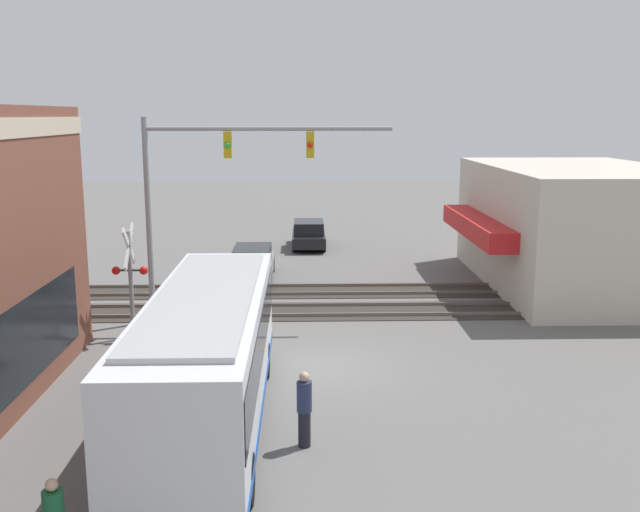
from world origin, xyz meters
The scene contains 10 objects.
ground_plane centered at (0.00, 0.00, 0.00)m, with size 120.00×120.00×0.00m, color #605E5B.
shop_building centered at (10.11, -11.19, 2.58)m, with size 12.37×8.67×5.17m.
city_bus centered at (-3.92, 2.80, 1.80)m, with size 10.70×2.59×3.27m.
traffic_signal_gantry centered at (4.84, 3.53, 5.31)m, with size 0.42×8.58×7.24m.
crossing_signal centered at (3.00, 6.21, 2.30)m, with size 1.41×1.18×3.81m.
rail_track_near centered at (6.00, 0.00, 0.03)m, with size 2.60×60.00×0.15m.
rail_track_far centered at (9.20, 0.00, 0.03)m, with size 2.60×60.00×0.15m.
parked_car_grey centered at (11.52, 2.80, 0.70)m, with size 4.76×1.82×1.51m.
parked_car_black centered at (19.28, 0.20, 0.70)m, with size 4.38×1.82×1.52m.
pedestrian_near_bus centered at (-5.09, 0.54, 0.90)m, with size 0.34×0.34×1.76m.
Camera 1 is at (-19.94, 0.57, 7.30)m, focal length 40.00 mm.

